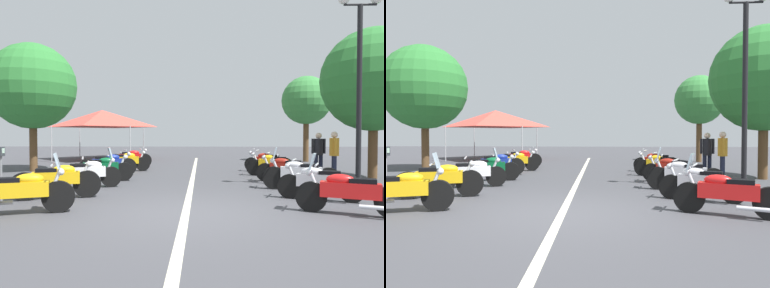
# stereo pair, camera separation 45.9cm
# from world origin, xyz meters

# --- Properties ---
(ground_plane) EXTENTS (80.00, 80.00, 0.00)m
(ground_plane) POSITION_xyz_m (0.00, 0.00, 0.00)
(ground_plane) COLOR #424247
(lane_centre_stripe) EXTENTS (22.26, 0.16, 0.01)m
(lane_centre_stripe) POSITION_xyz_m (5.43, 0.00, 0.00)
(lane_centre_stripe) COLOR beige
(lane_centre_stripe) RESTS_ON ground_plane
(motorcycle_left_row_0) EXTENTS (0.92, 1.99, 1.21)m
(motorcycle_left_row_0) POSITION_xyz_m (-0.19, 3.22, 0.47)
(motorcycle_left_row_0) COLOR black
(motorcycle_left_row_0) RESTS_ON ground_plane
(motorcycle_left_row_1) EXTENTS (0.91, 2.06, 1.02)m
(motorcycle_left_row_1) POSITION_xyz_m (1.49, 3.23, 0.47)
(motorcycle_left_row_1) COLOR black
(motorcycle_left_row_1) RESTS_ON ground_plane
(motorcycle_left_row_2) EXTENTS (0.98, 1.93, 1.20)m
(motorcycle_left_row_2) POSITION_xyz_m (3.17, 3.04, 0.46)
(motorcycle_left_row_2) COLOR black
(motorcycle_left_row_2) RESTS_ON ground_plane
(motorcycle_left_row_3) EXTENTS (0.87, 2.11, 1.00)m
(motorcycle_left_row_3) POSITION_xyz_m (4.62, 3.05, 0.46)
(motorcycle_left_row_3) COLOR black
(motorcycle_left_row_3) RESTS_ON ground_plane
(motorcycle_left_row_4) EXTENTS (1.01, 2.08, 1.02)m
(motorcycle_left_row_4) POSITION_xyz_m (6.18, 3.25, 0.47)
(motorcycle_left_row_4) COLOR black
(motorcycle_left_row_4) RESTS_ON ground_plane
(motorcycle_left_row_5) EXTENTS (0.88, 2.11, 0.99)m
(motorcycle_left_row_5) POSITION_xyz_m (7.81, 2.96, 0.45)
(motorcycle_left_row_5) COLOR black
(motorcycle_left_row_5) RESTS_ON ground_plane
(motorcycle_left_row_6) EXTENTS (0.83, 2.03, 1.02)m
(motorcycle_left_row_6) POSITION_xyz_m (9.52, 3.09, 0.47)
(motorcycle_left_row_6) COLOR black
(motorcycle_left_row_6) RESTS_ON ground_plane
(motorcycle_right_row_0) EXTENTS (1.01, 1.95, 1.20)m
(motorcycle_right_row_0) POSITION_xyz_m (-0.03, -3.20, 0.46)
(motorcycle_right_row_0) COLOR black
(motorcycle_right_row_0) RESTS_ON ground_plane
(motorcycle_right_row_1) EXTENTS (0.99, 1.90, 0.98)m
(motorcycle_right_row_1) POSITION_xyz_m (1.47, -3.14, 0.44)
(motorcycle_right_row_1) COLOR black
(motorcycle_right_row_1) RESTS_ON ground_plane
(motorcycle_right_row_2) EXTENTS (0.82, 2.13, 1.22)m
(motorcycle_right_row_2) POSITION_xyz_m (3.00, -3.13, 0.47)
(motorcycle_right_row_2) COLOR black
(motorcycle_right_row_2) RESTS_ON ground_plane
(motorcycle_right_row_3) EXTENTS (0.95, 1.95, 0.99)m
(motorcycle_right_row_3) POSITION_xyz_m (4.63, -3.14, 0.45)
(motorcycle_right_row_3) COLOR black
(motorcycle_right_row_3) RESTS_ON ground_plane
(motorcycle_right_row_4) EXTENTS (0.94, 2.02, 1.00)m
(motorcycle_right_row_4) POSITION_xyz_m (6.27, -3.06, 0.46)
(motorcycle_right_row_4) COLOR black
(motorcycle_right_row_4) RESTS_ON ground_plane
(motorcycle_right_row_5) EXTENTS (0.81, 2.00, 0.99)m
(motorcycle_right_row_5) POSITION_xyz_m (7.89, -3.17, 0.45)
(motorcycle_right_row_5) COLOR black
(motorcycle_right_row_5) RESTS_ON ground_plane
(street_lamp_twin_globe) EXTENTS (0.32, 1.22, 5.53)m
(street_lamp_twin_globe) POSITION_xyz_m (2.89, -4.73, 3.71)
(street_lamp_twin_globe) COLOR black
(street_lamp_twin_globe) RESTS_ON ground_plane
(parking_meter) EXTENTS (0.18, 0.14, 1.29)m
(parking_meter) POSITION_xyz_m (1.15, 4.43, 0.90)
(parking_meter) COLOR slate
(parking_meter) RESTS_ON ground_plane
(traffic_cone_0) EXTENTS (0.36, 0.36, 0.61)m
(traffic_cone_0) POSITION_xyz_m (3.52, 4.26, 0.29)
(traffic_cone_0) COLOR orange
(traffic_cone_0) RESTS_ON ground_plane
(bystander_0) EXTENTS (0.32, 0.53, 1.66)m
(bystander_0) POSITION_xyz_m (6.03, -4.69, 0.97)
(bystander_0) COLOR #1E2338
(bystander_0) RESTS_ON ground_plane
(bystander_1) EXTENTS (0.52, 0.32, 1.70)m
(bystander_1) POSITION_xyz_m (5.35, -5.01, 0.99)
(bystander_1) COLOR #1E2338
(bystander_1) RESTS_ON ground_plane
(roadside_tree_0) EXTENTS (2.85, 2.85, 5.07)m
(roadside_tree_0) POSITION_xyz_m (13.59, -6.54, 3.61)
(roadside_tree_0) COLOR brown
(roadside_tree_0) RESTS_ON ground_plane
(roadside_tree_1) EXTENTS (3.71, 3.71, 5.42)m
(roadside_tree_1) POSITION_xyz_m (5.74, -6.54, 3.56)
(roadside_tree_1) COLOR brown
(roadside_tree_1) RESTS_ON ground_plane
(roadside_tree_2) EXTENTS (3.67, 3.67, 5.51)m
(roadside_tree_2) POSITION_xyz_m (7.77, 6.96, 3.66)
(roadside_tree_2) COLOR brown
(roadside_tree_2) RESTS_ON ground_plane
(event_tent) EXTENTS (5.15, 5.15, 3.20)m
(event_tent) POSITION_xyz_m (15.21, 6.12, 2.65)
(event_tent) COLOR #E54C3F
(event_tent) RESTS_ON ground_plane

